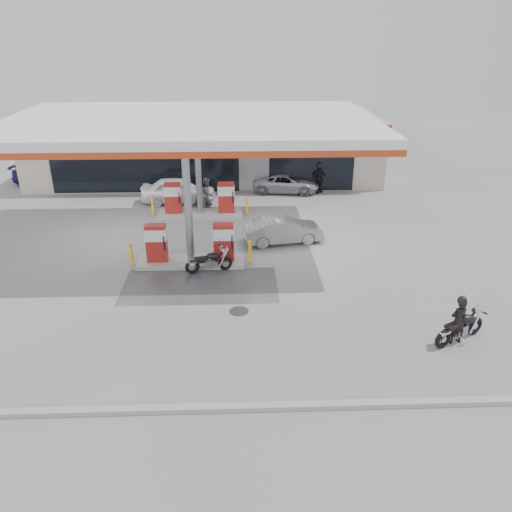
{
  "coord_description": "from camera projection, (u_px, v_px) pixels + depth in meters",
  "views": [
    {
      "loc": [
        2.05,
        -17.24,
        9.17
      ],
      "look_at": [
        2.68,
        0.07,
        1.2
      ],
      "focal_mm": 35.0,
      "sensor_mm": 36.0,
      "label": 1
    }
  ],
  "objects": [
    {
      "name": "store_building",
      "position": [
        207.0,
        146.0,
        33.04
      ],
      "size": [
        22.0,
        8.22,
        4.0
      ],
      "color": "beige",
      "rests_on": "ground"
    },
    {
      "name": "sedan_white",
      "position": [
        178.0,
        190.0,
        28.33
      ],
      "size": [
        4.21,
        1.74,
        1.43
      ],
      "primitive_type": "imported",
      "rotation": [
        0.0,
        0.0,
        1.56
      ],
      "color": "white",
      "rests_on": "ground"
    },
    {
      "name": "main_motorcycle",
      "position": [
        461.0,
        328.0,
        15.83
      ],
      "size": [
        1.95,
        1.2,
        1.1
      ],
      "rotation": [
        0.0,
        0.0,
        0.49
      ],
      "color": "black",
      "rests_on": "ground"
    },
    {
      "name": "parked_car_right",
      "position": [
        286.0,
        183.0,
        30.24
      ],
      "size": [
        4.17,
        2.33,
        1.1
      ],
      "primitive_type": "imported",
      "rotation": [
        0.0,
        0.0,
        1.44
      ],
      "color": "#9D9EA4",
      "rests_on": "ground"
    },
    {
      "name": "attendant",
      "position": [
        207.0,
        193.0,
        27.22
      ],
      "size": [
        0.79,
        0.95,
        1.79
      ],
      "primitive_type": "imported",
      "rotation": [
        0.0,
        0.0,
        1.43
      ],
      "color": "slate",
      "rests_on": "ground"
    },
    {
      "name": "biker_walking",
      "position": [
        319.0,
        179.0,
        30.0
      ],
      "size": [
        1.08,
        0.72,
        1.71
      ],
      "primitive_type": "imported",
      "rotation": [
        0.0,
        0.0,
        0.33
      ],
      "color": "black",
      "rests_on": "ground"
    },
    {
      "name": "parked_car_left",
      "position": [
        48.0,
        175.0,
        31.52
      ],
      "size": [
        4.66,
        2.63,
        1.28
      ],
      "primitive_type": "imported",
      "rotation": [
        0.0,
        0.0,
        1.37
      ],
      "color": "navy",
      "rests_on": "ground"
    },
    {
      "name": "drain_cover",
      "position": [
        239.0,
        311.0,
        17.66
      ],
      "size": [
        0.7,
        0.7,
        0.01
      ],
      "primitive_type": "cylinder",
      "color": "#38383A",
      "rests_on": "ground"
    },
    {
      "name": "pump_island_near",
      "position": [
        191.0,
        248.0,
        20.93
      ],
      "size": [
        5.14,
        1.3,
        1.78
      ],
      "color": "#9E9E99",
      "rests_on": "ground"
    },
    {
      "name": "pump_island_far",
      "position": [
        200.0,
        203.0,
        26.38
      ],
      "size": [
        5.14,
        1.3,
        1.78
      ],
      "color": "#9E9E99",
      "rests_on": "ground"
    },
    {
      "name": "wet_patch",
      "position": [
        200.0,
        285.0,
        19.43
      ],
      "size": [
        6.0,
        3.0,
        0.0
      ],
      "primitive_type": "cube",
      "color": "#4C4C4F",
      "rests_on": "ground"
    },
    {
      "name": "parked_motorcycle",
      "position": [
        210.0,
        262.0,
        20.36
      ],
      "size": [
        1.94,
        0.76,
        1.01
      ],
      "rotation": [
        0.0,
        0.0,
        0.22
      ],
      "color": "black",
      "rests_on": "ground"
    },
    {
      "name": "ground",
      "position": [
        187.0,
        286.0,
        19.41
      ],
      "size": [
        90.0,
        90.0,
        0.0
      ],
      "primitive_type": "plane",
      "color": "gray",
      "rests_on": "ground"
    },
    {
      "name": "canopy",
      "position": [
        190.0,
        125.0,
        21.75
      ],
      "size": [
        16.0,
        10.02,
        5.51
      ],
      "color": "silver",
      "rests_on": "ground"
    },
    {
      "name": "biker_main",
      "position": [
        458.0,
        321.0,
        15.61
      ],
      "size": [
        0.65,
        0.51,
        1.58
      ],
      "primitive_type": "imported",
      "rotation": [
        0.0,
        0.0,
        3.39
      ],
      "color": "black",
      "rests_on": "ground"
    },
    {
      "name": "kerb",
      "position": [
        163.0,
        409.0,
        13.03
      ],
      "size": [
        28.0,
        0.25,
        0.15
      ],
      "primitive_type": "cube",
      "color": "gray",
      "rests_on": "ground"
    },
    {
      "name": "hatchback_silver",
      "position": [
        283.0,
        230.0,
        23.11
      ],
      "size": [
        3.83,
        1.88,
        1.21
      ],
      "primitive_type": "imported",
      "rotation": [
        0.0,
        0.0,
        1.74
      ],
      "color": "gray",
      "rests_on": "ground"
    }
  ]
}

